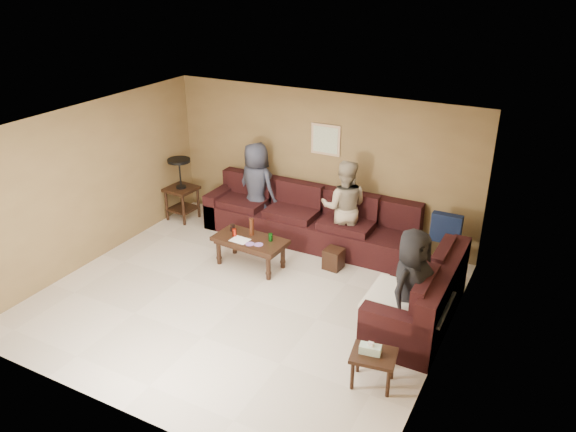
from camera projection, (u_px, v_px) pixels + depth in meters
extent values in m
plane|color=beige|center=(245.00, 298.00, 8.04)|extent=(5.50, 5.50, 0.00)
cube|color=beige|center=(239.00, 132.00, 7.01)|extent=(5.50, 5.00, 0.10)
cube|color=olive|center=(320.00, 164.00, 9.53)|extent=(5.50, 0.10, 2.50)
cube|color=olive|center=(107.00, 314.00, 5.50)|extent=(5.50, 0.10, 2.50)
cube|color=olive|center=(91.00, 184.00, 8.68)|extent=(0.10, 5.00, 2.50)
cube|color=olive|center=(448.00, 266.00, 6.35)|extent=(0.10, 5.00, 2.50)
cube|color=black|center=(308.00, 228.00, 9.59)|extent=(3.70, 0.90, 0.45)
cube|color=black|center=(316.00, 198.00, 9.67)|extent=(3.70, 0.24, 0.45)
cube|color=black|center=(223.00, 205.00, 10.29)|extent=(0.24, 0.90, 0.63)
cube|color=black|center=(416.00, 306.00, 7.45)|extent=(0.90, 2.00, 0.45)
cube|color=black|center=(444.00, 283.00, 7.12)|extent=(0.24, 2.00, 0.45)
cube|color=black|center=(396.00, 336.00, 6.71)|extent=(0.90, 0.24, 0.63)
cube|color=#121B38|center=(446.00, 228.00, 8.40)|extent=(0.45, 0.14, 0.45)
cube|color=white|center=(408.00, 300.00, 6.94)|extent=(1.00, 0.85, 0.04)
cube|color=black|center=(250.00, 240.00, 8.70)|extent=(1.17, 0.64, 0.06)
cube|color=black|center=(250.00, 244.00, 8.73)|extent=(1.09, 0.55, 0.05)
cylinder|color=black|center=(219.00, 252.00, 8.86)|extent=(0.07, 0.07, 0.42)
cylinder|color=black|center=(268.00, 267.00, 8.42)|extent=(0.07, 0.07, 0.42)
cylinder|color=black|center=(234.00, 242.00, 9.18)|extent=(0.07, 0.07, 0.42)
cylinder|color=black|center=(283.00, 256.00, 8.74)|extent=(0.07, 0.07, 0.42)
cylinder|color=#AB2413|center=(234.00, 233.00, 8.74)|extent=(0.07, 0.07, 0.12)
cylinder|color=#136C19|center=(271.00, 237.00, 8.60)|extent=(0.07, 0.07, 0.12)
cylinder|color=#3C1B0D|center=(252.00, 227.00, 8.75)|extent=(0.07, 0.07, 0.28)
cylinder|color=black|center=(233.00, 228.00, 8.91)|extent=(0.08, 0.08, 0.11)
cube|color=white|center=(240.00, 240.00, 8.64)|extent=(0.29, 0.24, 0.00)
cylinder|color=#D54B87|center=(250.00, 244.00, 8.52)|extent=(0.14, 0.14, 0.01)
cylinder|color=#D54B87|center=(259.00, 245.00, 8.50)|extent=(0.14, 0.14, 0.01)
cube|color=black|center=(181.00, 189.00, 10.25)|extent=(0.55, 0.55, 0.05)
cube|color=black|center=(183.00, 208.00, 10.42)|extent=(0.48, 0.48, 0.03)
cylinder|color=black|center=(167.00, 205.00, 10.32)|extent=(0.05, 0.05, 0.59)
cylinder|color=black|center=(183.00, 210.00, 10.12)|extent=(0.05, 0.05, 0.59)
cylinder|color=black|center=(182.00, 198.00, 10.63)|extent=(0.05, 0.05, 0.59)
cylinder|color=black|center=(198.00, 202.00, 10.44)|extent=(0.05, 0.05, 0.59)
cylinder|color=black|center=(181.00, 187.00, 10.24)|extent=(0.18, 0.18, 0.03)
cylinder|color=black|center=(180.00, 173.00, 10.13)|extent=(0.03, 0.03, 0.49)
cylinder|color=black|center=(179.00, 161.00, 10.03)|extent=(0.41, 0.41, 0.05)
cube|color=black|center=(374.00, 356.00, 6.25)|extent=(0.56, 0.49, 0.05)
cylinder|color=black|center=(352.00, 375.00, 6.26)|extent=(0.05, 0.05, 0.39)
cylinder|color=black|center=(388.00, 382.00, 6.15)|extent=(0.05, 0.05, 0.39)
cylinder|color=black|center=(358.00, 358.00, 6.53)|extent=(0.05, 0.05, 0.39)
cylinder|color=black|center=(392.00, 365.00, 6.41)|extent=(0.05, 0.05, 0.39)
cube|color=white|center=(370.00, 349.00, 6.24)|extent=(0.26, 0.16, 0.10)
cube|color=white|center=(371.00, 344.00, 6.21)|extent=(0.06, 0.04, 0.05)
cube|color=black|center=(334.00, 259.00, 8.75)|extent=(0.29, 0.29, 0.33)
cube|color=tan|center=(326.00, 140.00, 9.28)|extent=(0.52, 0.03, 0.52)
cube|color=silver|center=(325.00, 140.00, 9.27)|extent=(0.44, 0.01, 0.44)
imported|color=#2F3242|center=(257.00, 187.00, 9.82)|extent=(0.86, 0.65, 1.58)
imported|color=tan|center=(344.00, 207.00, 9.02)|extent=(0.92, 0.81, 1.58)
imported|color=black|center=(410.00, 286.00, 6.89)|extent=(0.65, 0.84, 1.52)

